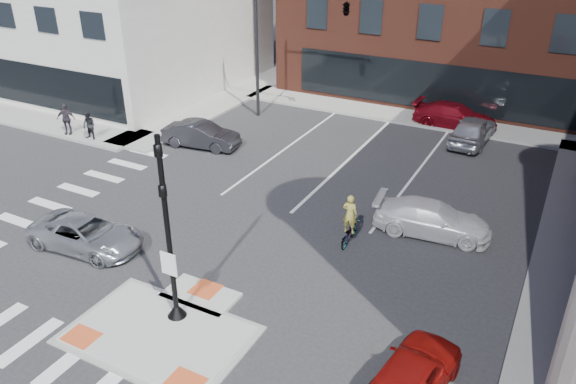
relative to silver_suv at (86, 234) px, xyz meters
The scene contains 16 objects.
ground 5.90m from the silver_suv, 20.81° to the right, with size 120.00×120.00×0.00m, color #28282B.
refuge_island 5.99m from the silver_suv, 23.13° to the right, with size 5.40×4.65×0.13m.
sidewalk_nw 17.37m from the silver_suv, 130.51° to the left, with size 23.50×20.50×0.15m.
sidewalk_n 21.65m from the silver_suv, 66.93° to the left, with size 26.00×3.00×0.15m, color gray.
building_nw 24.61m from the silver_suv, 132.67° to the left, with size 20.40×16.40×14.40m.
signal_pole 6.00m from the silver_suv, 17.12° to the right, with size 0.60×0.60×5.98m.
mast_arm_signal 16.99m from the silver_suv, 82.81° to the left, with size 6.10×2.24×8.00m.
silver_suv is the anchor object (origin of this frame).
red_sedan 12.83m from the silver_suv, ahead, with size 1.63×4.04×1.38m, color maroon.
white_pickup 13.13m from the silver_suv, 32.44° to the left, with size 1.83×4.50×1.31m, color white.
bg_car_dark 10.35m from the silver_suv, 101.62° to the left, with size 1.43×4.11×1.36m, color #26262B.
bg_car_silver 20.31m from the silver_suv, 58.93° to the left, with size 1.77×4.41×1.50m, color silver.
bg_car_red 21.43m from the silver_suv, 64.95° to the left, with size 1.93×4.75×1.38m, color maroon.
cyclist 9.80m from the silver_suv, 30.10° to the left, with size 0.62×1.59×2.02m.
pedestrian_a 11.14m from the silver_suv, 134.69° to the left, with size 0.74×0.58×1.53m, color black.
pedestrian_b 12.40m from the silver_suv, 140.31° to the left, with size 1.01×0.42×1.72m, color #302A33.
Camera 1 is at (9.48, -10.15, 11.43)m, focal length 35.00 mm.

